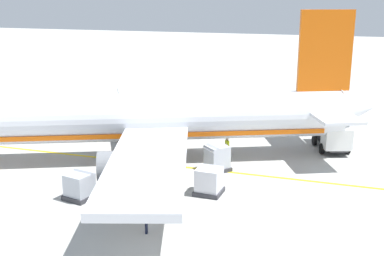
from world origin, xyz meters
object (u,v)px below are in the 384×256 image
cargo_container_mid (217,158)px  crew_supervisor (126,173)px  cargo_container_near (80,186)px  airliner_foreground (129,119)px  crew_loader_right (227,146)px  service_truck_fuel (331,133)px  cargo_container_far (209,181)px  crew_marshaller (281,125)px  crew_loader_left (146,216)px

cargo_container_mid → crew_supervisor: cargo_container_mid is taller
cargo_container_near → cargo_container_mid: cargo_container_mid is taller
airliner_foreground → crew_loader_right: (2.93, -7.46, -2.42)m
cargo_container_mid → service_truck_fuel: bearing=-43.9°
cargo_container_far → crew_marshaller: bearing=-9.3°
service_truck_fuel → cargo_container_mid: size_ratio=2.39×
crew_marshaller → crew_loader_right: crew_marshaller is taller
cargo_container_near → cargo_container_mid: 10.73m
cargo_container_near → crew_marshaller: size_ratio=1.20×
crew_loader_left → crew_loader_right: crew_loader_left is taller
service_truck_fuel → crew_loader_right: service_truck_fuel is taller
airliner_foreground → cargo_container_near: 8.71m
crew_loader_left → crew_loader_right: bearing=-4.2°
cargo_container_near → crew_loader_right: size_ratio=1.26×
cargo_container_far → crew_marshaller: (15.67, -2.57, 0.11)m
airliner_foreground → cargo_container_near: (-8.34, -0.30, -2.52)m
airliner_foreground → crew_supervisor: size_ratio=23.29×
crew_loader_left → crew_supervisor: bearing=34.1°
service_truck_fuel → cargo_container_near: service_truck_fuel is taller
cargo_container_near → cargo_container_far: 8.58m
crew_loader_right → service_truck_fuel: bearing=-57.9°
airliner_foreground → crew_supervisor: bearing=-157.0°
service_truck_fuel → airliner_foreground: bearing=117.2°
cargo_container_near → crew_marshaller: (19.08, -10.44, 0.16)m
crew_marshaller → crew_loader_right: bearing=157.2°
service_truck_fuel → crew_loader_left: (-19.46, 9.08, -0.33)m
cargo_container_far → crew_loader_left: 6.82m
cargo_container_near → cargo_container_far: cargo_container_far is taller
service_truck_fuel → cargo_container_far: service_truck_fuel is taller
cargo_container_far → crew_supervisor: (-0.62, 5.83, 0.08)m
airliner_foreground → service_truck_fuel: (7.96, -15.47, -2.00)m
airliner_foreground → crew_marshaller: size_ratio=22.81×
crew_marshaller → crew_loader_left: bearing=168.9°
cargo_container_far → crew_marshaller: size_ratio=1.13×
airliner_foreground → cargo_container_far: size_ratio=20.26×
crew_loader_right → airliner_foreground: bearing=111.4°
service_truck_fuel → crew_supervisor: (-13.50, 13.12, -0.39)m
cargo_container_near → crew_loader_right: 13.35m
cargo_container_mid → cargo_container_far: (-4.57, -0.71, -0.07)m
cargo_container_near → crew_marshaller: bearing=-28.7°
cargo_container_mid → crew_loader_right: (3.28, 0.01, -0.01)m
cargo_container_far → crew_loader_right: size_ratio=1.18×
cargo_container_far → crew_supervisor: cargo_container_far is taller
cargo_container_far → cargo_container_mid: bearing=8.8°
crew_loader_left → crew_loader_right: 14.47m
cargo_container_near → crew_loader_left: size_ratio=1.16×
crew_loader_right → crew_marshaller: bearing=-22.8°
cargo_container_mid → crew_loader_left: 11.20m
crew_loader_right → cargo_container_far: bearing=-174.8°
cargo_container_mid → crew_loader_right: bearing=0.1°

